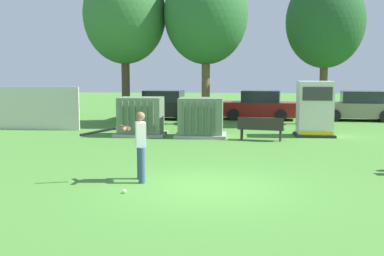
% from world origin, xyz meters
% --- Properties ---
extents(ground_plane, '(96.00, 96.00, 0.00)m').
position_xyz_m(ground_plane, '(0.00, 0.00, 0.00)').
color(ground_plane, '#478433').
extents(fence_panel, '(4.80, 0.12, 2.00)m').
position_xyz_m(fence_panel, '(-8.91, 10.50, 1.00)').
color(fence_panel, beige).
rests_on(fence_panel, ground).
extents(transformer_west, '(2.10, 1.70, 1.62)m').
position_xyz_m(transformer_west, '(-3.35, 9.04, 0.79)').
color(transformer_west, '#9E9B93').
rests_on(transformer_west, ground).
extents(transformer_mid_west, '(2.10, 1.70, 1.62)m').
position_xyz_m(transformer_mid_west, '(-0.79, 8.87, 0.79)').
color(transformer_mid_west, '#9E9B93').
rests_on(transformer_mid_west, ground).
extents(generator_enclosure, '(1.60, 1.40, 2.30)m').
position_xyz_m(generator_enclosure, '(3.95, 9.49, 1.14)').
color(generator_enclosure, '#262626').
rests_on(generator_enclosure, ground).
extents(park_bench, '(1.84, 0.76, 0.92)m').
position_xyz_m(park_bench, '(1.63, 7.92, 0.54)').
color(park_bench, '#2D2823').
rests_on(park_bench, ground).
extents(batter, '(1.60, 0.77, 1.74)m').
position_xyz_m(batter, '(-1.75, 0.56, 0.98)').
color(batter, '#384C75').
rests_on(batter, ground).
extents(sports_ball, '(0.09, 0.09, 0.09)m').
position_xyz_m(sports_ball, '(-1.84, -0.66, 0.04)').
color(sports_ball, white).
rests_on(sports_ball, ground).
extents(tree_left, '(4.24, 4.24, 8.11)m').
position_xyz_m(tree_left, '(-5.08, 13.88, 5.56)').
color(tree_left, '#4C3828').
rests_on(tree_left, ground).
extents(tree_center_left, '(4.20, 4.20, 8.03)m').
position_xyz_m(tree_center_left, '(-0.88, 13.61, 5.51)').
color(tree_center_left, brown).
rests_on(tree_center_left, ground).
extents(tree_center_right, '(3.94, 3.94, 7.54)m').
position_xyz_m(tree_center_right, '(5.10, 14.22, 5.17)').
color(tree_center_right, brown).
rests_on(tree_center_right, ground).
extents(parked_car_leftmost, '(4.34, 2.20, 1.62)m').
position_xyz_m(parked_car_leftmost, '(-3.52, 16.04, 0.75)').
color(parked_car_leftmost, black).
rests_on(parked_car_leftmost, ground).
extents(parked_car_left_of_center, '(4.38, 2.32, 1.62)m').
position_xyz_m(parked_car_left_of_center, '(1.96, 16.35, 0.75)').
color(parked_car_left_of_center, maroon).
rests_on(parked_car_left_of_center, ground).
extents(parked_car_right_of_center, '(4.36, 2.26, 1.62)m').
position_xyz_m(parked_car_right_of_center, '(7.41, 16.21, 0.75)').
color(parked_car_right_of_center, gray).
rests_on(parked_car_right_of_center, ground).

